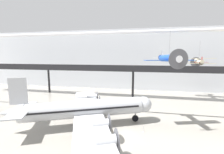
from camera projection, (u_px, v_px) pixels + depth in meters
The scene contains 8 objects.
ground_plane at pixel (124, 136), 25.22m from camera, with size 260.00×260.00×0.00m, color gray.
hangar_back_wall at pixel (135, 60), 59.02m from camera, with size 140.00×3.00×23.44m.
mezzanine_walkway at pixel (133, 70), 46.91m from camera, with size 110.00×3.20×10.45m.
ceiling_truss_beam at pixel (130, 32), 29.93m from camera, with size 120.00×0.60×0.60m.
airliner_silver_main at pixel (83, 109), 27.96m from camera, with size 26.27×30.84×9.71m.
suspended_plane_blue_trainer at pixel (169, 58), 27.09m from camera, with size 9.18×7.69×6.54m.
suspended_plane_cream_biplane at pixel (199, 62), 45.98m from camera, with size 9.46×7.72×8.15m.
stanchion_barrier at pixel (143, 130), 26.39m from camera, with size 0.36×0.36×1.08m.
Camera 1 is at (2.47, -23.52, 13.37)m, focal length 24.00 mm.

